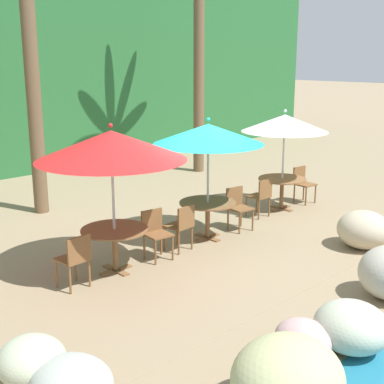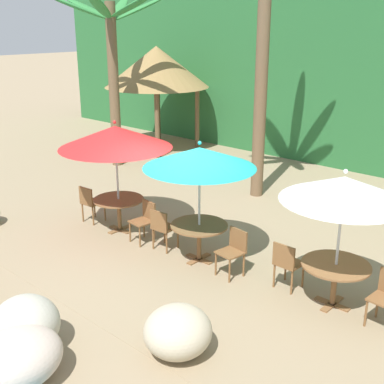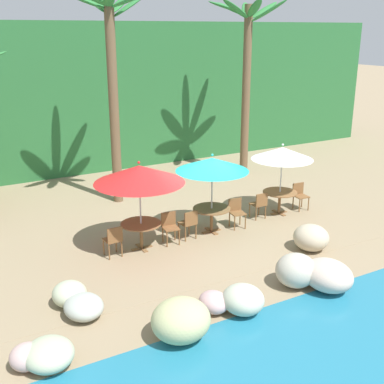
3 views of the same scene
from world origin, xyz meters
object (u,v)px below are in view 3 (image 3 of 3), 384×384
at_px(dining_table_teal, 212,212).
at_px(chair_teal_seaward, 236,211).
at_px(umbrella_red, 139,174).
at_px(dining_table_white, 280,195).
at_px(umbrella_teal, 212,164).
at_px(chair_white_inland, 260,203).
at_px(palm_tree_third, 246,60).
at_px(umbrella_white, 282,153).
at_px(chair_white_seaward, 300,194).
at_px(palm_tree_second, 112,64).
at_px(chair_red_inland, 114,239).
at_px(dining_table_red, 141,228).
at_px(chair_teal_inland, 189,222).
at_px(chair_red_seaward, 170,225).

distance_m(dining_table_teal, chair_teal_seaward, 0.86).
bearing_deg(umbrella_red, dining_table_white, 3.50).
height_order(umbrella_teal, dining_table_teal, umbrella_teal).
bearing_deg(chair_white_inland, palm_tree_third, 61.04).
relative_size(umbrella_white, chair_white_seaward, 2.66).
distance_m(umbrella_white, palm_tree_second, 6.11).
xyz_separation_m(umbrella_teal, chair_white_seaward, (3.56, 0.25, -1.54)).
xyz_separation_m(chair_red_inland, umbrella_teal, (3.11, 0.22, 1.54)).
bearing_deg(umbrella_red, palm_tree_second, 77.66).
bearing_deg(umbrella_teal, umbrella_white, 4.76).
xyz_separation_m(palm_tree_second, palm_tree_third, (5.70, 0.67, -0.07)).
bearing_deg(dining_table_red, palm_tree_second, 77.66).
distance_m(dining_table_red, umbrella_white, 5.17).
relative_size(chair_red_inland, chair_white_seaward, 1.00).
relative_size(umbrella_red, palm_tree_third, 0.36).
height_order(dining_table_teal, chair_teal_inland, chair_teal_inland).
distance_m(umbrella_teal, umbrella_white, 2.71).
bearing_deg(umbrella_teal, chair_teal_inland, -169.34).
relative_size(dining_table_teal, chair_white_seaward, 1.26).
bearing_deg(umbrella_teal, dining_table_white, 4.76).
height_order(palm_tree_second, palm_tree_third, palm_tree_second).
relative_size(chair_white_seaward, chair_white_inland, 1.00).
relative_size(dining_table_red, dining_table_teal, 1.00).
bearing_deg(umbrella_teal, chair_red_inland, -175.90).
height_order(dining_table_teal, palm_tree_third, palm_tree_third).
relative_size(umbrella_white, chair_white_inland, 2.66).
distance_m(chair_red_seaward, umbrella_teal, 2.10).
bearing_deg(dining_table_red, chair_teal_seaward, 0.92).
distance_m(umbrella_red, chair_red_seaward, 1.81).
distance_m(umbrella_red, dining_table_teal, 2.72).
xyz_separation_m(dining_table_red, umbrella_teal, (2.27, 0.08, 1.44)).
bearing_deg(chair_teal_seaward, palm_tree_second, 119.67).
bearing_deg(dining_table_teal, palm_tree_third, 46.83).
bearing_deg(umbrella_red, dining_table_teal, 1.98).
bearing_deg(palm_tree_third, chair_red_inland, -147.03).
relative_size(umbrella_red, chair_red_inland, 2.83).
bearing_deg(chair_teal_seaward, palm_tree_third, 53.23).
xyz_separation_m(dining_table_red, chair_red_seaward, (0.85, -0.02, -0.10)).
bearing_deg(chair_red_seaward, umbrella_teal, 3.84).
xyz_separation_m(umbrella_red, umbrella_teal, (2.27, 0.08, -0.06)).
distance_m(umbrella_teal, chair_white_inland, 2.41).
distance_m(umbrella_red, dining_table_red, 1.50).
relative_size(umbrella_teal, chair_teal_seaward, 2.72).
distance_m(umbrella_red, chair_teal_inland, 2.15).
xyz_separation_m(dining_table_red, palm_tree_third, (6.57, 4.67, 3.95)).
bearing_deg(dining_table_teal, chair_red_inland, -175.90).
relative_size(dining_table_teal, chair_white_inland, 1.26).
relative_size(chair_red_seaward, palm_tree_second, 0.13).
height_order(chair_red_inland, dining_table_white, chair_red_inland).
height_order(chair_teal_seaward, chair_white_seaward, same).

